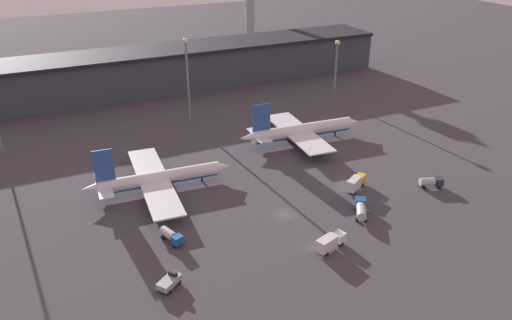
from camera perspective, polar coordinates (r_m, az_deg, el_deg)
The scene contains 12 objects.
ground at distance 115.77m, azimuth 3.29°, elevation -6.25°, with size 600.00×600.00×0.00m, color #423F44.
terminal_building at distance 201.44m, azimuth -10.87°, elevation 10.13°, with size 185.22×23.01×16.08m.
airplane_0 at distance 126.84m, azimuth -11.20°, elevation -2.08°, with size 37.52×38.31×12.91m.
airplane_1 at distance 151.80m, azimuth 5.19°, elevation 3.34°, with size 40.14×33.07×13.63m.
service_vehicle_0 at distance 133.34m, azimuth 19.36°, elevation -2.38°, with size 6.12×4.12×2.73m.
service_vehicle_1 at distance 104.63m, azimuth 8.47°, elevation -9.24°, with size 7.80×4.48×3.23m.
service_vehicle_2 at distance 116.96m, azimuth 11.91°, elevation -5.48°, with size 6.11×7.60×2.86m.
service_vehicle_3 at distance 127.27m, azimuth 11.33°, elevation -2.54°, with size 7.82×5.88×3.51m.
service_vehicle_4 at distance 95.93m, azimuth -9.86°, elevation -13.53°, with size 5.38×4.86×2.69m.
service_vehicle_5 at distance 107.26m, azimuth -9.66°, elevation -8.53°, with size 3.92×6.44×2.62m.
lamp_post_1 at distance 162.60m, azimuth -7.85°, elevation 10.03°, with size 1.80×1.80×28.06m.
lamp_post_2 at distance 187.73m, azimuth 9.17°, elevation 11.05°, with size 1.80×1.80×22.00m.
Camera 1 is at (-47.80, -85.46, 61.77)m, focal length 35.00 mm.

